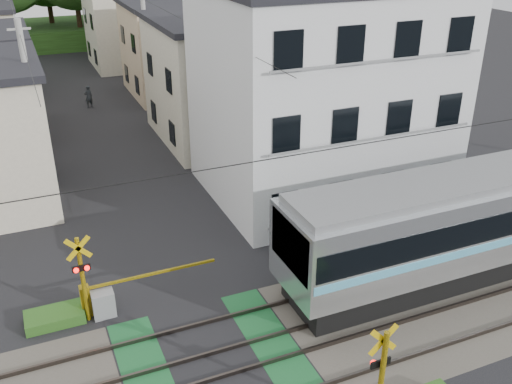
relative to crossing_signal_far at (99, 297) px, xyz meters
name	(u,v)px	position (x,y,z in m)	size (l,w,h in m)	color
ground	(215,367)	(2.59, -3.65, -0.71)	(120.00, 120.00, 0.00)	black
track_bed	(215,366)	(2.59, -3.65, -0.67)	(120.00, 120.00, 0.14)	#47423A
crossing_signal_far	(99,297)	(0.00, 0.00, 0.00)	(4.74, 0.65, 3.09)	#E5B90C
apartment_block	(322,92)	(11.09, 5.84, 3.94)	(10.20, 8.36, 9.30)	silver
houses_row	(82,62)	(2.84, 22.27, 2.53)	(22.07, 31.35, 6.80)	beige
catenary	(403,213)	(8.59, -3.62, 2.98)	(60.00, 5.04, 7.00)	#2D2D33
utility_poles	(65,60)	(1.53, 19.35, 3.37)	(7.90, 42.00, 8.00)	#A5A5A0
pedestrian	(89,97)	(3.02, 23.02, 0.04)	(0.55, 0.36, 1.51)	#262B30
weed_patches	(273,347)	(4.34, -3.74, -0.53)	(10.25, 8.80, 0.40)	#2D5E1E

